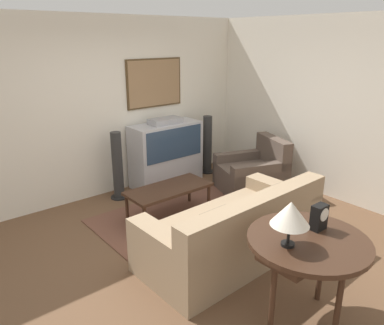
# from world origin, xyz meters

# --- Properties ---
(ground_plane) EXTENTS (12.00, 12.00, 0.00)m
(ground_plane) POSITION_xyz_m (0.00, 0.00, 0.00)
(ground_plane) COLOR brown
(wall_back) EXTENTS (12.00, 0.10, 2.70)m
(wall_back) POSITION_xyz_m (0.01, 2.13, 1.35)
(wall_back) COLOR silver
(wall_back) RESTS_ON ground_plane
(wall_right) EXTENTS (0.06, 12.00, 2.70)m
(wall_right) POSITION_xyz_m (2.63, 0.00, 1.35)
(wall_right) COLOR silver
(wall_right) RESTS_ON ground_plane
(area_rug) EXTENTS (2.28, 1.49, 0.01)m
(area_rug) POSITION_xyz_m (0.37, 0.69, 0.01)
(area_rug) COLOR brown
(area_rug) RESTS_ON ground_plane
(tv) EXTENTS (1.19, 0.51, 1.13)m
(tv) POSITION_xyz_m (0.95, 1.80, 0.54)
(tv) COLOR #B7B7BC
(tv) RESTS_ON ground_plane
(couch) EXTENTS (2.12, 1.04, 0.85)m
(couch) POSITION_xyz_m (0.22, -0.49, 0.31)
(couch) COLOR #9E8466
(couch) RESTS_ON ground_plane
(armchair) EXTENTS (1.20, 1.11, 0.85)m
(armchair) POSITION_xyz_m (1.87, 0.69, 0.28)
(armchair) COLOR brown
(armchair) RESTS_ON ground_plane
(coffee_table) EXTENTS (1.17, 0.53, 0.45)m
(coffee_table) POSITION_xyz_m (0.24, 0.76, 0.40)
(coffee_table) COLOR #3D2619
(coffee_table) RESTS_ON ground_plane
(console_table) EXTENTS (1.01, 1.01, 0.81)m
(console_table) POSITION_xyz_m (-0.03, -1.58, 0.74)
(console_table) COLOR #3D2619
(console_table) RESTS_ON ground_plane
(table_lamp) EXTENTS (0.31, 0.31, 0.38)m
(table_lamp) POSITION_xyz_m (-0.25, -1.53, 1.09)
(table_lamp) COLOR black
(table_lamp) RESTS_ON console_table
(mantel_clock) EXTENTS (0.14, 0.10, 0.23)m
(mantel_clock) POSITION_xyz_m (0.17, -1.53, 0.93)
(mantel_clock) COLOR black
(mantel_clock) RESTS_ON console_table
(speaker_tower_left) EXTENTS (0.27, 0.27, 1.05)m
(speaker_tower_left) POSITION_xyz_m (0.03, 1.79, 0.50)
(speaker_tower_left) COLOR black
(speaker_tower_left) RESTS_ON ground_plane
(speaker_tower_right) EXTENTS (0.27, 0.27, 1.05)m
(speaker_tower_right) POSITION_xyz_m (1.86, 1.79, 0.50)
(speaker_tower_right) COLOR black
(speaker_tower_right) RESTS_ON ground_plane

